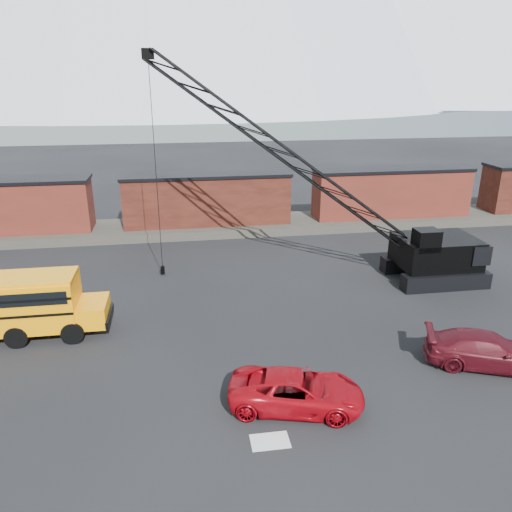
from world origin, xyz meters
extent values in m
plane|color=black|center=(0.00, 0.00, 0.00)|extent=(160.00, 160.00, 0.00)
cube|color=silver|center=(0.00, 340.00, 12.00)|extent=(800.00, 80.00, 24.00)
cube|color=#4E4940|center=(0.00, 22.00, 0.35)|extent=(120.00, 5.00, 0.70)
cube|color=#4B1D15|center=(-16.00, 22.00, 2.70)|extent=(13.50, 2.90, 4.00)
cube|color=black|center=(-11.80, 22.00, 1.00)|extent=(2.20, 2.40, 0.60)
cube|color=#522317|center=(0.00, 22.00, 2.70)|extent=(13.50, 2.90, 4.00)
cube|color=black|center=(0.00, 22.00, 4.75)|extent=(13.70, 3.10, 0.25)
cube|color=black|center=(-4.20, 22.00, 1.00)|extent=(2.20, 2.40, 0.60)
cube|color=black|center=(4.20, 22.00, 1.00)|extent=(2.20, 2.40, 0.60)
cube|color=#4B1D15|center=(16.00, 22.00, 2.70)|extent=(13.50, 2.90, 4.00)
cube|color=black|center=(16.00, 22.00, 4.75)|extent=(13.70, 3.10, 0.25)
cube|color=black|center=(11.80, 22.00, 1.00)|extent=(2.20, 2.40, 0.60)
cube|color=black|center=(20.20, 22.00, 1.00)|extent=(2.20, 2.40, 0.60)
cube|color=black|center=(27.80, 22.00, 1.00)|extent=(2.20, 2.40, 0.60)
cube|color=silver|center=(0.50, -4.00, 0.01)|extent=(1.40, 0.90, 0.02)
cube|color=#FF9705|center=(-6.96, 5.53, 1.10)|extent=(1.60, 2.30, 1.10)
cube|color=black|center=(-6.11, 5.53, 0.80)|extent=(0.15, 2.45, 0.35)
cylinder|color=black|center=(-10.36, 4.38, 0.55)|extent=(1.10, 0.35, 1.10)
cylinder|color=black|center=(-10.36, 6.68, 0.55)|extent=(1.10, 0.35, 1.10)
cylinder|color=black|center=(-7.76, 4.38, 0.55)|extent=(1.10, 0.35, 1.10)
cylinder|color=black|center=(-7.76, 6.68, 0.55)|extent=(1.10, 0.35, 1.10)
imported|color=#AB0812|center=(1.89, -2.18, 0.74)|extent=(5.75, 3.70, 1.47)
imported|color=#4F0E17|center=(11.02, -0.60, 0.78)|extent=(5.79, 3.95, 1.56)
cube|color=black|center=(13.60, 7.67, 0.50)|extent=(5.50, 1.00, 1.00)
cube|color=black|center=(13.60, 10.87, 0.50)|extent=(5.50, 1.00, 1.00)
cube|color=black|center=(13.60, 9.27, 1.90)|extent=(4.80, 3.60, 1.80)
cube|color=black|center=(15.60, 9.27, 2.10)|extent=(1.20, 3.80, 1.20)
cube|color=black|center=(12.20, 8.07, 3.10)|extent=(1.40, 1.20, 1.30)
cube|color=black|center=(12.20, 7.52, 3.10)|extent=(1.20, 0.06, 0.90)
cube|color=black|center=(-3.59, 12.67, 13.51)|extent=(0.70, 0.50, 0.60)
cylinder|color=black|center=(-3.59, 12.67, 6.75)|extent=(0.04, 0.04, 13.21)
cube|color=black|center=(-3.59, 12.67, 0.35)|extent=(0.25, 0.25, 0.50)
camera|label=1|loc=(-2.26, -18.30, 12.44)|focal=35.00mm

